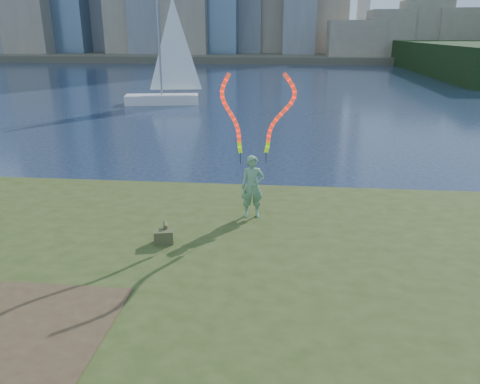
# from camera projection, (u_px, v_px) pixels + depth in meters

# --- Properties ---
(ground) EXTENTS (320.00, 320.00, 0.00)m
(ground) POSITION_uv_depth(u_px,v_px,m) (185.00, 283.00, 10.75)
(ground) COLOR #18243C
(ground) RESTS_ON ground
(grassy_knoll) EXTENTS (20.00, 18.00, 0.80)m
(grassy_knoll) POSITION_uv_depth(u_px,v_px,m) (157.00, 330.00, 8.48)
(grassy_knoll) COLOR #344318
(grassy_knoll) RESTS_ON ground
(dirt_patch) EXTENTS (3.20, 3.00, 0.02)m
(dirt_patch) POSITION_uv_depth(u_px,v_px,m) (10.00, 331.00, 7.69)
(dirt_patch) COLOR #47331E
(dirt_patch) RESTS_ON grassy_knoll
(far_shore) EXTENTS (320.00, 40.00, 1.20)m
(far_shore) POSITION_uv_depth(u_px,v_px,m) (279.00, 55.00, 99.92)
(far_shore) COLOR brown
(far_shore) RESTS_ON ground
(woman_with_ribbons) EXTENTS (2.04, 0.54, 4.04)m
(woman_with_ribbons) POSITION_uv_depth(u_px,v_px,m) (253.00, 165.00, 12.04)
(woman_with_ribbons) COLOR #1D6D28
(woman_with_ribbons) RESTS_ON grassy_knoll
(canvas_bag) EXTENTS (0.50, 0.56, 0.42)m
(canvas_bag) POSITION_uv_depth(u_px,v_px,m) (164.00, 236.00, 10.86)
(canvas_bag) COLOR #48512B
(canvas_bag) RESTS_ON grassy_knoll
(sailboat) EXTENTS (6.08, 2.82, 9.13)m
(sailboat) POSITION_uv_depth(u_px,v_px,m) (165.00, 84.00, 36.61)
(sailboat) COLOR white
(sailboat) RESTS_ON ground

